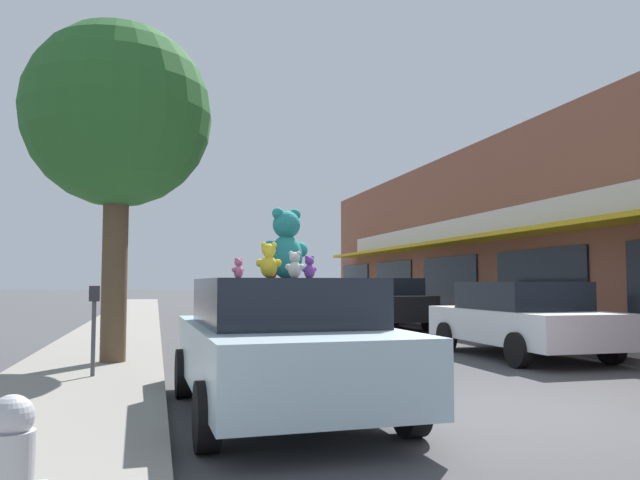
{
  "coord_description": "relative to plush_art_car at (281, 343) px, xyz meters",
  "views": [
    {
      "loc": [
        -4.11,
        -6.3,
        1.45
      ],
      "look_at": [
        -2.04,
        1.59,
        2.01
      ],
      "focal_mm": 35.0,
      "sensor_mm": 36.0,
      "label": 1
    }
  ],
  "objects": [
    {
      "name": "ground_plane",
      "position": [
        2.75,
        -0.57,
        -0.79
      ],
      "size": [
        260.0,
        260.0,
        0.0
      ],
      "primitive_type": "plane",
      "color": "#424244"
    },
    {
      "name": "sidewalk_near",
      "position": [
        -2.38,
        -0.57,
        -0.72
      ],
      "size": [
        2.31,
        90.0,
        0.14
      ],
      "color": "gray",
      "rests_on": "ground_plane"
    },
    {
      "name": "plush_art_car",
      "position": [
        0.0,
        0.0,
        0.0
      ],
      "size": [
        2.2,
        4.35,
        1.5
      ],
      "rotation": [
        0.0,
        0.0,
        0.03
      ],
      "color": "#ADC6D1",
      "rests_on": "ground_plane"
    },
    {
      "name": "teddy_bear_giant",
      "position": [
        0.13,
        0.35,
        1.11
      ],
      "size": [
        0.64,
        0.45,
        0.84
      ],
      "rotation": [
        0.0,
        0.0,
        3.48
      ],
      "color": "teal",
      "rests_on": "plush_art_car"
    },
    {
      "name": "teddy_bear_white",
      "position": [
        0.08,
        -0.36,
        0.85
      ],
      "size": [
        0.22,
        0.16,
        0.29
      ],
      "rotation": [
        0.0,
        0.0,
        2.74
      ],
      "color": "white",
      "rests_on": "plush_art_car"
    },
    {
      "name": "teddy_bear_purple",
      "position": [
        0.54,
        0.89,
        0.86
      ],
      "size": [
        0.23,
        0.16,
        0.3
      ],
      "rotation": [
        0.0,
        0.0,
        3.47
      ],
      "color": "purple",
      "rests_on": "plush_art_car"
    },
    {
      "name": "teddy_bear_pink",
      "position": [
        -0.47,
        0.12,
        0.82
      ],
      "size": [
        0.17,
        0.15,
        0.24
      ],
      "rotation": [
        0.0,
        0.0,
        3.82
      ],
      "color": "pink",
      "rests_on": "plush_art_car"
    },
    {
      "name": "teddy_bear_red",
      "position": [
        0.07,
        0.92,
        0.83
      ],
      "size": [
        0.16,
        0.16,
        0.24
      ],
      "rotation": [
        0.0,
        0.0,
        2.36
      ],
      "color": "red",
      "rests_on": "plush_art_car"
    },
    {
      "name": "teddy_bear_yellow",
      "position": [
        -0.31,
        -0.94,
        0.88
      ],
      "size": [
        0.26,
        0.17,
        0.34
      ],
      "rotation": [
        0.0,
        0.0,
        2.99
      ],
      "color": "yellow",
      "rests_on": "plush_art_car"
    },
    {
      "name": "parked_car_far_center",
      "position": [
        5.56,
        3.98,
        -0.02
      ],
      "size": [
        2.06,
        4.37,
        1.47
      ],
      "color": "silver",
      "rests_on": "ground_plane"
    },
    {
      "name": "parked_car_far_right",
      "position": [
        5.56,
        11.85,
        0.06
      ],
      "size": [
        2.2,
        4.37,
        1.58
      ],
      "color": "black",
      "rests_on": "ground_plane"
    },
    {
      "name": "street_tree",
      "position": [
        -2.03,
        4.14,
        3.49
      ],
      "size": [
        3.16,
        3.16,
        5.76
      ],
      "color": "brown",
      "rests_on": "sidewalk_near"
    },
    {
      "name": "fire_hydrant",
      "position": [
        -2.0,
        -3.62,
        -0.25
      ],
      "size": [
        0.33,
        0.22,
        0.79
      ],
      "color": "#B2B2B7",
      "rests_on": "sidewalk_near"
    },
    {
      "name": "parking_meter",
      "position": [
        -2.2,
        2.54,
        0.16
      ],
      "size": [
        0.14,
        0.1,
        1.27
      ],
      "color": "#4C4C51",
      "rests_on": "sidewalk_near"
    }
  ]
}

